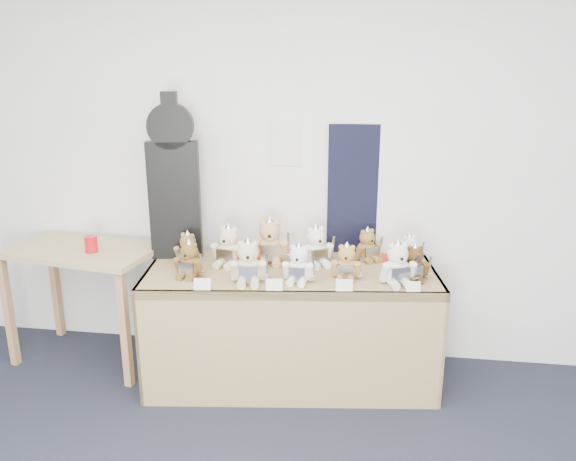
# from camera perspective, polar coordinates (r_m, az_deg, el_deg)

# --- Properties ---
(room_shell) EXTENTS (6.00, 6.00, 6.00)m
(room_shell) POSITION_cam_1_polar(r_m,az_deg,el_deg) (3.85, -0.35, 8.79)
(room_shell) COLOR white
(room_shell) RESTS_ON floor
(display_table) EXTENTS (1.94, 1.00, 0.77)m
(display_table) POSITION_cam_1_polar(r_m,az_deg,el_deg) (3.62, 0.28, -6.78)
(display_table) COLOR olive
(display_table) RESTS_ON floor
(side_table) EXTENTS (1.08, 0.71, 0.84)m
(side_table) POSITION_cam_1_polar(r_m,az_deg,el_deg) (4.13, -20.13, -3.37)
(side_table) COLOR tan
(side_table) RESTS_ON floor
(guitar_case) EXTENTS (0.35, 0.16, 1.10)m
(guitar_case) POSITION_cam_1_polar(r_m,az_deg,el_deg) (3.79, -11.54, 5.13)
(guitar_case) COLOR black
(guitar_case) RESTS_ON display_table
(navy_board) EXTENTS (0.67, 0.10, 0.89)m
(navy_board) POSITION_cam_1_polar(r_m,az_deg,el_deg) (3.88, 8.98, 4.07)
(navy_board) COLOR black
(navy_board) RESTS_ON display_table
(red_cup) EXTENTS (0.08, 0.08, 0.11)m
(red_cup) POSITION_cam_1_polar(r_m,az_deg,el_deg) (3.95, -19.37, -1.33)
(red_cup) COLOR red
(red_cup) RESTS_ON side_table
(teddy_front_far_left) EXTENTS (0.21, 0.18, 0.26)m
(teddy_front_far_left) POSITION_cam_1_polar(r_m,az_deg,el_deg) (3.52, -10.00, -3.06)
(teddy_front_far_left) COLOR brown
(teddy_front_far_left) RESTS_ON display_table
(teddy_front_left) EXTENTS (0.25, 0.22, 0.30)m
(teddy_front_left) POSITION_cam_1_polar(r_m,az_deg,el_deg) (3.38, -4.04, -3.39)
(teddy_front_left) COLOR #CDB891
(teddy_front_left) RESTS_ON display_table
(teddy_front_centre) EXTENTS (0.22, 0.18, 0.27)m
(teddy_front_centre) POSITION_cam_1_polar(r_m,az_deg,el_deg) (3.39, 1.09, -3.54)
(teddy_front_centre) COLOR silver
(teddy_front_centre) RESTS_ON display_table
(teddy_front_right) EXTENTS (0.20, 0.16, 0.25)m
(teddy_front_right) POSITION_cam_1_polar(r_m,az_deg,el_deg) (3.45, 5.95, -3.35)
(teddy_front_right) COLOR #A5783E
(teddy_front_right) RESTS_ON display_table
(teddy_front_far_right) EXTENTS (0.25, 0.23, 0.30)m
(teddy_front_far_right) POSITION_cam_1_polar(r_m,az_deg,el_deg) (3.41, 11.06, -3.48)
(teddy_front_far_right) COLOR silver
(teddy_front_far_right) RESTS_ON display_table
(teddy_front_end) EXTENTS (0.20, 0.16, 0.24)m
(teddy_front_end) POSITION_cam_1_polar(r_m,az_deg,el_deg) (3.51, 12.72, -3.36)
(teddy_front_end) COLOR #4E361A
(teddy_front_end) RESTS_ON display_table
(teddy_back_left) EXTENTS (0.24, 0.22, 0.30)m
(teddy_back_left) POSITION_cam_1_polar(r_m,az_deg,el_deg) (3.68, -6.05, -1.73)
(teddy_back_left) COLOR beige
(teddy_back_left) RESTS_ON display_table
(teddy_back_centre_left) EXTENTS (0.28, 0.24, 0.33)m
(teddy_back_centre_left) POSITION_cam_1_polar(r_m,az_deg,el_deg) (3.71, -1.85, -1.28)
(teddy_back_centre_left) COLOR tan
(teddy_back_centre_left) RESTS_ON display_table
(teddy_back_centre_right) EXTENTS (0.25, 0.24, 0.30)m
(teddy_back_centre_right) POSITION_cam_1_polar(r_m,az_deg,el_deg) (3.67, 2.86, -1.73)
(teddy_back_centre_right) COLOR white
(teddy_back_centre_right) RESTS_ON display_table
(teddy_back_right) EXTENTS (0.20, 0.20, 0.25)m
(teddy_back_right) POSITION_cam_1_polar(r_m,az_deg,el_deg) (3.80, 8.07, -1.57)
(teddy_back_right) COLOR olive
(teddy_back_right) RESTS_ON display_table
(teddy_back_end) EXTENTS (0.19, 0.19, 0.24)m
(teddy_back_end) POSITION_cam_1_polar(r_m,az_deg,el_deg) (3.74, 12.22, -2.14)
(teddy_back_end) COLOR white
(teddy_back_end) RESTS_ON display_table
(teddy_back_far_left) EXTENTS (0.20, 0.18, 0.24)m
(teddy_back_far_left) POSITION_cam_1_polar(r_m,az_deg,el_deg) (3.74, -10.14, -1.96)
(teddy_back_far_left) COLOR olive
(teddy_back_far_left) RESTS_ON display_table
(entry_card_a) EXTENTS (0.10, 0.03, 0.07)m
(entry_card_a) POSITION_cam_1_polar(r_m,az_deg,el_deg) (3.32, -8.72, -5.41)
(entry_card_a) COLOR silver
(entry_card_a) RESTS_ON display_table
(entry_card_b) EXTENTS (0.10, 0.03, 0.07)m
(entry_card_b) POSITION_cam_1_polar(r_m,az_deg,el_deg) (3.27, -1.42, -5.53)
(entry_card_b) COLOR silver
(entry_card_b) RESTS_ON display_table
(entry_card_c) EXTENTS (0.10, 0.03, 0.07)m
(entry_card_c) POSITION_cam_1_polar(r_m,az_deg,el_deg) (3.28, 5.73, -5.55)
(entry_card_c) COLOR silver
(entry_card_c) RESTS_ON display_table
(entry_card_d) EXTENTS (0.09, 0.03, 0.06)m
(entry_card_d) POSITION_cam_1_polar(r_m,az_deg,el_deg) (3.34, 12.61, -5.58)
(entry_card_d) COLOR silver
(entry_card_d) RESTS_ON display_table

